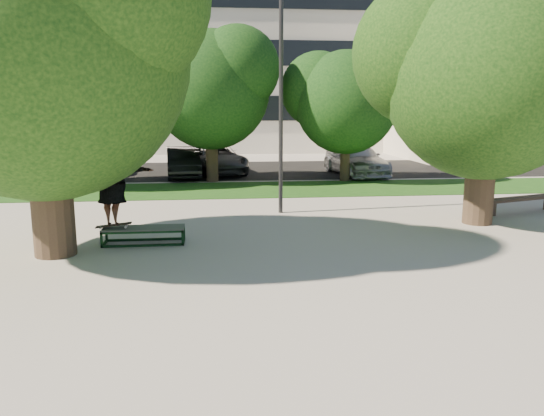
{
  "coord_description": "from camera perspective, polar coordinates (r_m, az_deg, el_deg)",
  "views": [
    {
      "loc": [
        -0.87,
        -10.07,
        3.0
      ],
      "look_at": [
        0.27,
        0.6,
        0.98
      ],
      "focal_mm": 35.0,
      "sensor_mm": 36.0,
      "label": 1
    }
  ],
  "objects": [
    {
      "name": "car_silver_b",
      "position": [
        24.52,
        8.98,
        5.16
      ],
      "size": [
        2.41,
        4.97,
        1.39
      ],
      "primitive_type": "imported",
      "rotation": [
        0.0,
        0.0,
        0.1
      ],
      "color": "#B4B5B9",
      "rests_on": "asphalt_strip"
    },
    {
      "name": "tree_left",
      "position": [
        11.76,
        -24.07,
        16.73
      ],
      "size": [
        6.96,
        5.95,
        7.12
      ],
      "color": "#38281E",
      "rests_on": "ground"
    },
    {
      "name": "bg_tree_left",
      "position": [
        21.91,
        -21.69,
        11.86
      ],
      "size": [
        5.28,
        4.51,
        5.77
      ],
      "color": "#38281E",
      "rests_on": "ground"
    },
    {
      "name": "office_building",
      "position": [
        42.36,
        -7.98,
        17.36
      ],
      "size": [
        30.0,
        14.12,
        16.0
      ],
      "color": "beige",
      "rests_on": "ground"
    },
    {
      "name": "ground",
      "position": [
        10.54,
        -1.14,
        -5.86
      ],
      "size": [
        120.0,
        120.0,
        0.0
      ],
      "primitive_type": "plane",
      "color": "#A39F96",
      "rests_on": "ground"
    },
    {
      "name": "car_grey",
      "position": [
        24.88,
        -5.99,
        5.24
      ],
      "size": [
        3.14,
        5.13,
        1.33
      ],
      "primitive_type": "imported",
      "rotation": [
        0.0,
        0.0,
        0.21
      ],
      "color": "#515256",
      "rests_on": "asphalt_strip"
    },
    {
      "name": "car_dark",
      "position": [
        23.73,
        -9.51,
        4.87
      ],
      "size": [
        1.75,
        4.11,
        1.32
      ],
      "primitive_type": "imported",
      "rotation": [
        0.0,
        0.0,
        0.09
      ],
      "color": "black",
      "rests_on": "asphalt_strip"
    },
    {
      "name": "skater_rig",
      "position": [
        12.17,
        -16.87,
        1.91
      ],
      "size": [
        2.0,
        0.82,
        1.66
      ],
      "rotation": [
        0.0,
        0.0,
        2.99
      ],
      "color": "white",
      "rests_on": "grind_box"
    },
    {
      "name": "side_building",
      "position": [
        37.22,
        24.85,
        11.26
      ],
      "size": [
        15.0,
        10.0,
        8.0
      ],
      "primitive_type": "cube",
      "color": "beige",
      "rests_on": "ground"
    },
    {
      "name": "car_silver_a",
      "position": [
        25.17,
        -18.98,
        4.99
      ],
      "size": [
        2.26,
        4.6,
        1.51
      ],
      "primitive_type": "imported",
      "rotation": [
        0.0,
        0.0,
        0.11
      ],
      "color": "#ADADB2",
      "rests_on": "asphalt_strip"
    },
    {
      "name": "bg_tree_right",
      "position": [
        22.28,
        7.81,
        11.85
      ],
      "size": [
        5.04,
        4.31,
        5.43
      ],
      "color": "#38281E",
      "rests_on": "ground"
    },
    {
      "name": "grind_box",
      "position": [
        12.26,
        -13.61,
        -2.88
      ],
      "size": [
        1.8,
        0.6,
        0.38
      ],
      "color": "black",
      "rests_on": "ground"
    },
    {
      "name": "bg_tree_mid",
      "position": [
        22.17,
        -6.84,
        13.24
      ],
      "size": [
        5.76,
        4.92,
        6.24
      ],
      "color": "#38281E",
      "rests_on": "ground"
    },
    {
      "name": "asphalt_strip",
      "position": [
        26.25,
        -4.2,
        4.1
      ],
      "size": [
        40.0,
        8.0,
        0.01
      ],
      "primitive_type": "cube",
      "color": "black",
      "rests_on": "ground"
    },
    {
      "name": "grass_strip",
      "position": [
        19.88,
        -0.66,
        2.03
      ],
      "size": [
        30.0,
        4.0,
        0.02
      ],
      "primitive_type": "cube",
      "color": "#133F12",
      "rests_on": "ground"
    },
    {
      "name": "bench",
      "position": [
        17.03,
        25.22,
        0.82
      ],
      "size": [
        2.98,
        1.29,
        0.46
      ],
      "rotation": [
        0.0,
        0.0,
        0.31
      ],
      "color": "brown",
      "rests_on": "ground"
    },
    {
      "name": "lamppost",
      "position": [
        15.18,
        0.97,
        11.25
      ],
      "size": [
        0.25,
        0.15,
        6.11
      ],
      "color": "#2D2D30",
      "rests_on": "ground"
    },
    {
      "name": "tree_right",
      "position": [
        14.84,
        21.8,
        14.17
      ],
      "size": [
        6.24,
        5.33,
        6.51
      ],
      "color": "#38281E",
      "rests_on": "ground"
    }
  ]
}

